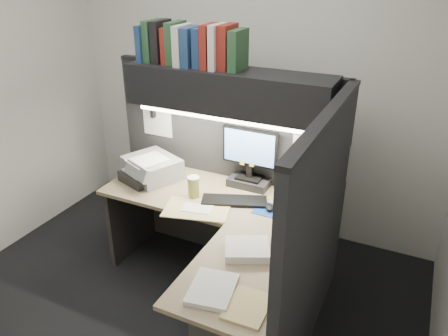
{
  "coord_description": "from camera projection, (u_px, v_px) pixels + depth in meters",
  "views": [
    {
      "loc": [
        1.43,
        -2.03,
        2.34
      ],
      "look_at": [
        0.21,
        0.51,
        1.0
      ],
      "focal_mm": 35.0,
      "sensor_mm": 36.0,
      "label": 1
    }
  ],
  "objects": [
    {
      "name": "coffee_cup",
      "position": [
        194.0,
        188.0,
        3.25
      ],
      "size": [
        0.1,
        0.1,
        0.16
      ],
      "primitive_type": "cylinder",
      "rotation": [
        0.0,
        0.0,
        -0.16
      ],
      "color": "gold",
      "rests_on": "desk"
    },
    {
      "name": "open_folder",
      "position": [
        197.0,
        209.0,
        3.13
      ],
      "size": [
        0.52,
        0.41,
        0.01
      ],
      "primitive_type": "cube",
      "rotation": [
        0.0,
        0.0,
        0.26
      ],
      "color": "#D9C07A",
      "rests_on": "desk"
    },
    {
      "name": "paper_stack_b",
      "position": [
        212.0,
        289.0,
        2.35
      ],
      "size": [
        0.28,
        0.33,
        0.03
      ],
      "primitive_type": "cube",
      "rotation": [
        0.0,
        0.0,
        0.18
      ],
      "color": "white",
      "rests_on": "desk"
    },
    {
      "name": "binder_row",
      "position": [
        191.0,
        45.0,
        3.13
      ],
      "size": [
        0.81,
        0.26,
        0.31
      ],
      "color": "navy",
      "rests_on": "overhead_shelf"
    },
    {
      "name": "overhead_shelf",
      "position": [
        227.0,
        90.0,
        3.13
      ],
      "size": [
        1.55,
        0.34,
        0.3
      ],
      "primitive_type": "cube",
      "color": "black",
      "rests_on": "partition_back"
    },
    {
      "name": "notebook_stack",
      "position": [
        140.0,
        177.0,
        3.51
      ],
      "size": [
        0.34,
        0.31,
        0.08
      ],
      "primitive_type": "cube",
      "rotation": [
        0.0,
        0.0,
        -0.33
      ],
      "color": "black",
      "rests_on": "desk"
    },
    {
      "name": "telephone",
      "position": [
        309.0,
        201.0,
        3.15
      ],
      "size": [
        0.23,
        0.24,
        0.08
      ],
      "primitive_type": "cube",
      "rotation": [
        0.0,
        0.0,
        -0.11
      ],
      "color": "#C1B694",
      "rests_on": "desk"
    },
    {
      "name": "manila_stack",
      "position": [
        248.0,
        307.0,
        2.24
      ],
      "size": [
        0.22,
        0.27,
        0.02
      ],
      "primitive_type": "cube",
      "rotation": [
        0.0,
        0.0,
        0.03
      ],
      "color": "#D9C07A",
      "rests_on": "desk"
    },
    {
      "name": "partition_back",
      "position": [
        226.0,
        166.0,
        3.62
      ],
      "size": [
        1.9,
        0.06,
        1.6
      ],
      "primitive_type": "cube",
      "color": "black",
      "rests_on": "floor"
    },
    {
      "name": "floor",
      "position": [
        168.0,
        312.0,
        3.22
      ],
      "size": [
        3.5,
        3.5,
        0.0
      ],
      "primitive_type": "plane",
      "color": "black",
      "rests_on": "ground"
    },
    {
      "name": "wall_back",
      "position": [
        251.0,
        85.0,
        3.86
      ],
      "size": [
        3.5,
        0.04,
        2.7
      ],
      "primitive_type": "cube",
      "color": "white",
      "rests_on": "floor"
    },
    {
      "name": "desk",
      "position": [
        219.0,
        281.0,
        2.86
      ],
      "size": [
        1.7,
        1.53,
        0.73
      ],
      "color": "#93825D",
      "rests_on": "floor"
    },
    {
      "name": "mouse",
      "position": [
        270.0,
        207.0,
        3.11
      ],
      "size": [
        0.09,
        0.11,
        0.04
      ],
      "primitive_type": "ellipsoid",
      "rotation": [
        0.0,
        0.0,
        0.32
      ],
      "color": "black",
      "rests_on": "mousepad"
    },
    {
      "name": "partition_right",
      "position": [
        315.0,
        243.0,
        2.64
      ],
      "size": [
        0.06,
        1.5,
        1.6
      ],
      "primitive_type": "cube",
      "color": "black",
      "rests_on": "floor"
    },
    {
      "name": "mousepad",
      "position": [
        270.0,
        210.0,
        3.12
      ],
      "size": [
        0.21,
        0.2,
        0.0
      ],
      "primitive_type": "cube",
      "rotation": [
        0.0,
        0.0,
        -0.02
      ],
      "color": "navy",
      "rests_on": "desk"
    },
    {
      "name": "monitor",
      "position": [
        250.0,
        164.0,
        3.37
      ],
      "size": [
        0.44,
        0.2,
        0.48
      ],
      "rotation": [
        0.0,
        0.0,
        -0.01
      ],
      "color": "black",
      "rests_on": "desk"
    },
    {
      "name": "task_light_tube",
      "position": [
        219.0,
        119.0,
        3.09
      ],
      "size": [
        1.32,
        0.04,
        0.04
      ],
      "primitive_type": "cylinder",
      "rotation": [
        0.0,
        1.57,
        0.0
      ],
      "color": "white",
      "rests_on": "overhead_shelf"
    },
    {
      "name": "keyboard",
      "position": [
        234.0,
        201.0,
        3.22
      ],
      "size": [
        0.5,
        0.32,
        0.02
      ],
      "primitive_type": "cube",
      "rotation": [
        0.0,
        0.0,
        0.36
      ],
      "color": "black",
      "rests_on": "desk"
    },
    {
      "name": "printer",
      "position": [
        152.0,
        168.0,
        3.56
      ],
      "size": [
        0.52,
        0.49,
        0.17
      ],
      "primitive_type": "cube",
      "rotation": [
        0.0,
        0.0,
        -0.42
      ],
      "color": "gray",
      "rests_on": "desk"
    },
    {
      "name": "paper_stack_a",
      "position": [
        247.0,
        249.0,
        2.65
      ],
      "size": [
        0.34,
        0.32,
        0.05
      ],
      "primitive_type": "cube",
      "rotation": [
        0.0,
        0.0,
        0.44
      ],
      "color": "white",
      "rests_on": "desk"
    },
    {
      "name": "pinned_papers",
      "position": [
        254.0,
        164.0,
        3.06
      ],
      "size": [
        1.76,
        1.31,
        0.51
      ],
      "color": "white",
      "rests_on": "partition_back"
    }
  ]
}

